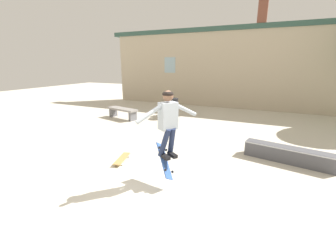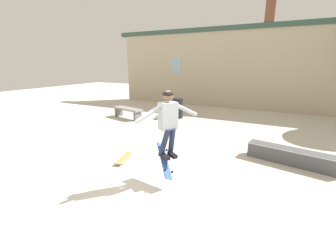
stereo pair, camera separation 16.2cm
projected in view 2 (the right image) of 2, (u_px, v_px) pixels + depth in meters
The scene contains 8 objects.
ground_plane at pixel (136, 193), 4.36m from camera, with size 40.00×40.00×0.00m, color beige.
building_backdrop at pixel (237, 67), 12.14m from camera, with size 14.95×0.52×5.63m.
park_bench at pixel (128, 111), 10.24m from camera, with size 1.63×0.80×0.47m.
skate_ledge at pixel (292, 156), 5.56m from camera, with size 2.10×0.78×0.40m.
trash_bin at pixel (177, 108), 10.27m from camera, with size 0.55×0.55×0.90m.
skater at pixel (168, 119), 4.36m from camera, with size 0.83×1.18×1.35m.
skateboard_flipping at pixel (164, 160), 4.61m from camera, with size 0.53×0.65×0.63m.
skateboard_resting at pixel (124, 158), 5.80m from camera, with size 0.38×0.80×0.08m.
Camera 2 is at (2.29, -3.15, 2.42)m, focal length 24.00 mm.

